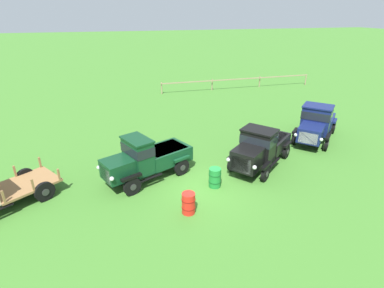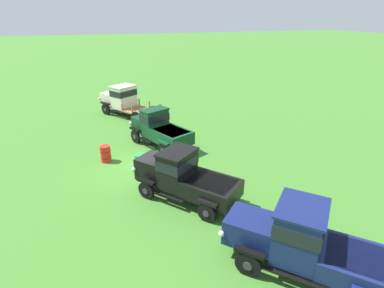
# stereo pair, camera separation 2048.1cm
# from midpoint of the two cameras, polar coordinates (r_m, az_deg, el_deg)

# --- Properties ---
(ground_plane) EXTENTS (240.00, 240.00, 0.00)m
(ground_plane) POSITION_cam_midpoint_polar(r_m,az_deg,el_deg) (11.48, 27.00, -20.81)
(ground_plane) COLOR #3D7528
(vintage_truck_foreground_near) EXTENTS (5.46, 4.50, 2.35)m
(vintage_truck_foreground_near) POSITION_cam_midpoint_polar(r_m,az_deg,el_deg) (17.55, 6.11, 2.22)
(vintage_truck_foreground_near) COLOR black
(vintage_truck_foreground_near) RESTS_ON ground
(vintage_truck_second_in_line) EXTENTS (4.76, 3.35, 2.24)m
(vintage_truck_second_in_line) POSITION_cam_midpoint_polar(r_m,az_deg,el_deg) (13.05, 24.89, -8.62)
(vintage_truck_second_in_line) COLOR black
(vintage_truck_second_in_line) RESTS_ON ground
(vintage_truck_midrow_center) EXTENTS (4.69, 4.25, 2.18)m
(vintage_truck_midrow_center) POSITION_cam_midpoint_polar(r_m,az_deg,el_deg) (10.44, 47.64, -24.05)
(vintage_truck_midrow_center) COLOR black
(vintage_truck_midrow_center) RESTS_ON ground
(vintage_truck_far_side) EXTENTS (4.75, 4.68, 2.32)m
(vintage_truck_far_side) POSITION_cam_midpoint_polar(r_m,az_deg,el_deg) (12.56, 76.29, -27.62)
(vintage_truck_far_side) COLOR black
(vintage_truck_far_side) RESTS_ON ground
(oil_drum_beside_row) EXTENTS (0.59, 0.59, 0.95)m
(oil_drum_beside_row) POSITION_cam_midpoint_polar(r_m,az_deg,el_deg) (10.80, 28.41, -20.97)
(oil_drum_beside_row) COLOR #1E7F33
(oil_drum_beside_row) RESTS_ON ground
(oil_drum_near_fence) EXTENTS (0.58, 0.58, 0.93)m
(oil_drum_near_fence) POSITION_cam_midpoint_polar(r_m,az_deg,el_deg) (10.82, 15.30, -18.50)
(oil_drum_near_fence) COLOR red
(oil_drum_near_fence) RESTS_ON ground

